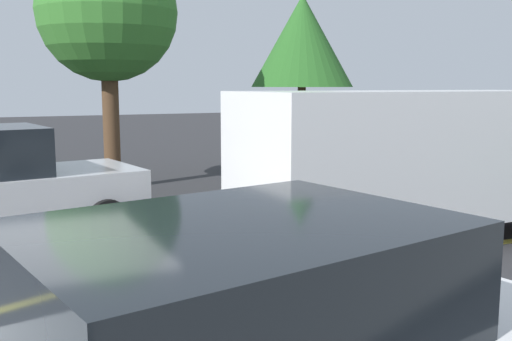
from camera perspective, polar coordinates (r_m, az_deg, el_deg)
The scene contains 6 objects.
ground_plane at distance 6.41m, azimuth -21.47°, elevation -13.13°, with size 80.00×80.00×0.00m, color #2D2D30.
lane_marking_centre at distance 7.19m, azimuth 3.49°, elevation -10.13°, with size 28.00×0.16×0.01m, color #E0D14C.
white_van at distance 8.86m, azimuth 15.07°, elevation 1.45°, with size 5.24×2.34×2.20m.
car_red_mid_road at distance 15.26m, azimuth 23.26°, elevation 2.11°, with size 4.14×2.46×1.63m.
tree_left_verge at distance 15.24m, azimuth 4.53°, elevation 12.41°, with size 2.60×2.60×4.55m.
tree_right_verge at distance 13.33m, azimuth -14.28°, elevation 14.66°, with size 2.99×2.99×5.34m.
Camera 1 is at (-0.29, -5.98, 2.28)m, focal length 41.07 mm.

